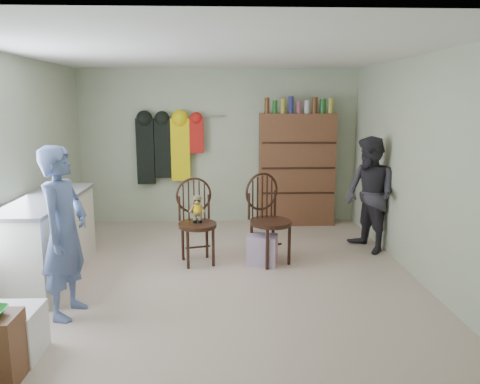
{
  "coord_description": "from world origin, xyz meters",
  "views": [
    {
      "loc": [
        0.03,
        -5.15,
        2.01
      ],
      "look_at": [
        0.25,
        0.2,
        0.95
      ],
      "focal_mm": 35.0,
      "sensor_mm": 36.0,
      "label": 1
    }
  ],
  "objects_px": {
    "counter": "(46,238)",
    "dresser": "(296,168)",
    "chair_front": "(196,216)",
    "chair_far": "(268,215)"
  },
  "relations": [
    {
      "from": "counter",
      "to": "dresser",
      "type": "distance_m",
      "value": 3.96
    },
    {
      "from": "chair_front",
      "to": "chair_far",
      "type": "height_order",
      "value": "chair_far"
    },
    {
      "from": "counter",
      "to": "dresser",
      "type": "height_order",
      "value": "dresser"
    },
    {
      "from": "counter",
      "to": "chair_far",
      "type": "distance_m",
      "value": 2.6
    },
    {
      "from": "counter",
      "to": "chair_front",
      "type": "relative_size",
      "value": 1.75
    },
    {
      "from": "counter",
      "to": "dresser",
      "type": "xyz_separation_m",
      "value": [
        3.2,
        2.3,
        0.44
      ]
    },
    {
      "from": "chair_front",
      "to": "chair_far",
      "type": "xyz_separation_m",
      "value": [
        0.88,
        -0.03,
        0.01
      ]
    },
    {
      "from": "chair_far",
      "to": "dresser",
      "type": "height_order",
      "value": "dresser"
    },
    {
      "from": "counter",
      "to": "chair_front",
      "type": "height_order",
      "value": "chair_front"
    },
    {
      "from": "chair_front",
      "to": "counter",
      "type": "bearing_deg",
      "value": -179.04
    }
  ]
}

